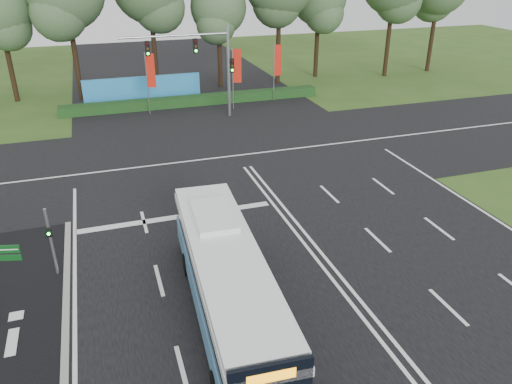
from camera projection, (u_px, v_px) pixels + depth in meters
ground at (311, 253)px, 21.76m from camera, size 120.00×120.00×0.00m
road_main at (311, 253)px, 21.75m from camera, size 20.00×120.00×0.04m
road_cross at (235, 156)px, 32.02m from camera, size 120.00×14.00×0.05m
kerb_strip at (65, 351)px, 16.33m from camera, size 0.25×18.00×0.12m
city_bus at (227, 282)px, 17.23m from camera, size 2.88×10.92×3.10m
pedestrian_signal at (51, 240)px, 19.56m from camera, size 0.27×0.40×3.02m
banner_flag_left at (150, 75)px, 38.99m from camera, size 0.71×0.21×4.91m
banner_flag_mid at (236, 70)px, 40.19m from camera, size 0.73×0.20×5.03m
banner_flag_right at (277, 64)px, 42.77m from camera, size 0.72×0.14×4.89m
traffic_light_gantry at (205, 58)px, 37.33m from camera, size 8.41×0.28×7.00m
hedge at (195, 101)px, 42.55m from camera, size 22.00×1.20×0.80m
blue_hoarding at (143, 89)px, 43.26m from camera, size 10.00×0.30×2.20m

